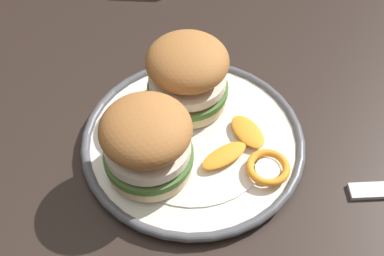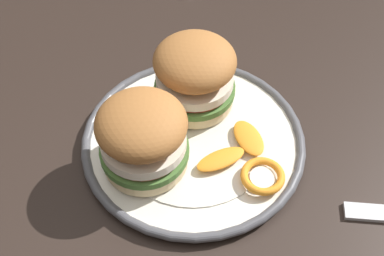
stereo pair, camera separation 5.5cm
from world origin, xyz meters
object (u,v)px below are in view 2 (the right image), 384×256
at_px(dinner_plate, 192,142).
at_px(sandwich_half_right, 195,74).
at_px(dining_table, 150,155).
at_px(sandwich_half_left, 143,136).

xyz_separation_m(dinner_plate, sandwich_half_right, (-0.03, 0.06, 0.06)).
distance_m(dining_table, sandwich_half_right, 0.17).
relative_size(dining_table, dinner_plate, 5.02).
relative_size(dining_table, sandwich_half_left, 13.18).
bearing_deg(dinner_plate, dining_table, 177.55).
height_order(dinner_plate, sandwich_half_left, sandwich_half_left).
distance_m(dining_table, dinner_plate, 0.12).
bearing_deg(sandwich_half_right, dinner_plate, -59.92).
bearing_deg(sandwich_half_left, sandwich_half_right, 92.22).
relative_size(dinner_plate, sandwich_half_right, 2.37).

